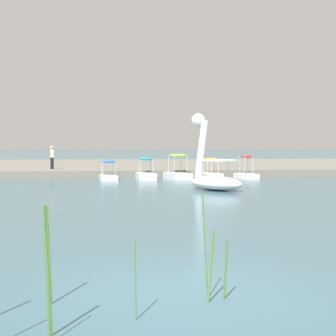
{
  "coord_description": "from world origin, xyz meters",
  "views": [
    {
      "loc": [
        -0.97,
        -6.83,
        2.19
      ],
      "look_at": [
        1.86,
        20.14,
        0.88
      ],
      "focal_mm": 50.44,
      "sensor_mm": 36.0,
      "label": 1
    }
  ],
  "objects_px": {
    "pedal_boat_lime": "(178,172)",
    "pedal_boat_orange": "(211,173)",
    "swan_boat": "(213,173)",
    "pedal_boat_blue": "(108,173)",
    "person_on_path": "(52,156)",
    "pedal_boat_teal": "(146,173)",
    "pedal_boat_red": "(246,172)"
  },
  "relations": [
    {
      "from": "pedal_boat_teal",
      "to": "pedal_boat_orange",
      "type": "bearing_deg",
      "value": -0.83
    },
    {
      "from": "swan_boat",
      "to": "pedal_boat_blue",
      "type": "height_order",
      "value": "swan_boat"
    },
    {
      "from": "pedal_boat_teal",
      "to": "pedal_boat_lime",
      "type": "relative_size",
      "value": 0.88
    },
    {
      "from": "pedal_boat_orange",
      "to": "person_on_path",
      "type": "relative_size",
      "value": 1.34
    },
    {
      "from": "swan_boat",
      "to": "pedal_boat_orange",
      "type": "relative_size",
      "value": 1.7
    },
    {
      "from": "pedal_boat_blue",
      "to": "pedal_boat_lime",
      "type": "relative_size",
      "value": 0.76
    },
    {
      "from": "pedal_boat_orange",
      "to": "person_on_path",
      "type": "distance_m",
      "value": 11.6
    },
    {
      "from": "swan_boat",
      "to": "pedal_boat_red",
      "type": "bearing_deg",
      "value": 63.32
    },
    {
      "from": "swan_boat",
      "to": "pedal_boat_blue",
      "type": "distance_m",
      "value": 8.82
    },
    {
      "from": "pedal_boat_lime",
      "to": "pedal_boat_orange",
      "type": "distance_m",
      "value": 2.14
    },
    {
      "from": "swan_boat",
      "to": "pedal_boat_red",
      "type": "relative_size",
      "value": 1.89
    },
    {
      "from": "swan_boat",
      "to": "person_on_path",
      "type": "bearing_deg",
      "value": 128.53
    },
    {
      "from": "pedal_boat_blue",
      "to": "pedal_boat_orange",
      "type": "relative_size",
      "value": 0.85
    },
    {
      "from": "pedal_boat_teal",
      "to": "pedal_boat_red",
      "type": "xyz_separation_m",
      "value": [
        6.57,
        -0.01,
        -0.03
      ]
    },
    {
      "from": "person_on_path",
      "to": "pedal_boat_red",
      "type": "bearing_deg",
      "value": -18.41
    },
    {
      "from": "person_on_path",
      "to": "pedal_boat_orange",
      "type": "bearing_deg",
      "value": -22.36
    },
    {
      "from": "swan_boat",
      "to": "pedal_boat_orange",
      "type": "xyz_separation_m",
      "value": [
        1.34,
        7.34,
        -0.42
      ]
    },
    {
      "from": "pedal_boat_orange",
      "to": "pedal_boat_red",
      "type": "height_order",
      "value": "pedal_boat_red"
    },
    {
      "from": "pedal_boat_lime",
      "to": "person_on_path",
      "type": "distance_m",
      "value": 9.55
    },
    {
      "from": "swan_boat",
      "to": "pedal_boat_blue",
      "type": "bearing_deg",
      "value": 126.5
    },
    {
      "from": "pedal_boat_lime",
      "to": "pedal_boat_red",
      "type": "distance_m",
      "value": 4.5
    },
    {
      "from": "swan_boat",
      "to": "pedal_boat_red",
      "type": "distance_m",
      "value": 8.28
    },
    {
      "from": "pedal_boat_lime",
      "to": "pedal_boat_orange",
      "type": "xyz_separation_m",
      "value": [
        2.13,
        -0.27,
        -0.07
      ]
    },
    {
      "from": "pedal_boat_orange",
      "to": "person_on_path",
      "type": "xyz_separation_m",
      "value": [
        -10.68,
        4.4,
        1.01
      ]
    },
    {
      "from": "swan_boat",
      "to": "person_on_path",
      "type": "xyz_separation_m",
      "value": [
        -9.34,
        11.73,
        0.6
      ]
    },
    {
      "from": "pedal_boat_teal",
      "to": "pedal_boat_lime",
      "type": "distance_m",
      "value": 2.09
    },
    {
      "from": "pedal_boat_blue",
      "to": "pedal_boat_lime",
      "type": "xyz_separation_m",
      "value": [
        4.46,
        0.52,
        0.06
      ]
    },
    {
      "from": "swan_boat",
      "to": "person_on_path",
      "type": "height_order",
      "value": "swan_boat"
    },
    {
      "from": "pedal_boat_lime",
      "to": "pedal_boat_orange",
      "type": "relative_size",
      "value": 1.12
    },
    {
      "from": "pedal_boat_blue",
      "to": "pedal_boat_teal",
      "type": "xyz_separation_m",
      "value": [
        2.38,
        0.32,
        0.02
      ]
    },
    {
      "from": "swan_boat",
      "to": "pedal_boat_red",
      "type": "height_order",
      "value": "swan_boat"
    },
    {
      "from": "pedal_boat_teal",
      "to": "pedal_boat_orange",
      "type": "relative_size",
      "value": 0.99
    }
  ]
}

